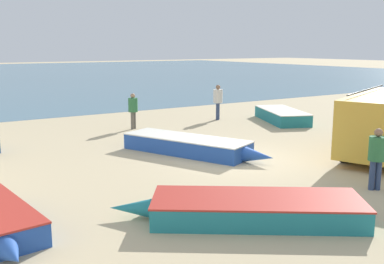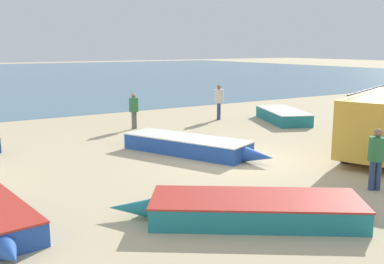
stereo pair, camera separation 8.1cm
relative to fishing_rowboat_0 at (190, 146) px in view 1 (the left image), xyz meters
name	(u,v)px [view 1 (the left image)]	position (x,y,z in m)	size (l,w,h in m)	color
ground_plane	(236,159)	(0.84, -1.49, -0.28)	(200.00, 200.00, 0.00)	tan
fishing_rowboat_0	(190,146)	(0.00, 0.00, 0.00)	(3.14, 5.48, 0.56)	#234CA3
fishing_rowboat_1	(281,115)	(7.52, 3.44, 0.01)	(2.94, 4.73, 0.58)	#1E757F
fishing_rowboat_3	(250,209)	(-2.19, -5.84, -0.03)	(5.01, 3.91, 0.50)	#1E757F
fisherman_0	(133,108)	(0.37, 5.40, 0.68)	(0.42, 0.42, 1.61)	#5B564C
fisherman_1	(218,99)	(5.12, 5.49, 0.78)	(0.47, 0.47, 1.77)	navy
fisherman_2	(377,153)	(1.87, -5.97, 0.69)	(0.43, 0.43, 1.62)	navy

